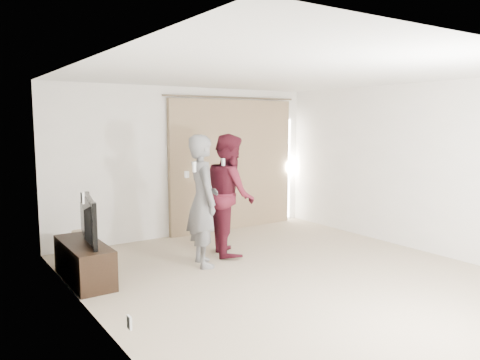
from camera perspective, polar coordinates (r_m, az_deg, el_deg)
name	(u,v)px	position (r m, az deg, el deg)	size (l,w,h in m)	color
floor	(287,275)	(6.30, 5.70, -11.44)	(5.50, 5.50, 0.00)	#C8AF96
wall_back	(188,162)	(8.31, -6.38, 2.23)	(5.00, 0.04, 2.60)	white
wall_left	(92,194)	(4.83, -17.62, -1.60)	(0.04, 5.50, 2.60)	white
ceiling	(289,73)	(6.00, 6.01, 12.79)	(5.00, 5.50, 0.01)	white
curtain	(233,165)	(8.71, -0.82, 1.87)	(2.80, 0.11, 2.46)	tan
tv_console	(84,262)	(6.31, -18.48, -9.43)	(0.44, 1.27, 0.49)	black
tv	(82,220)	(6.18, -18.68, -4.67)	(1.01, 0.13, 0.58)	black
scratching_post	(79,249)	(7.16, -19.02, -7.99)	(0.34, 0.34, 0.46)	tan
person_man	(203,201)	(6.50, -4.57, -2.53)	(0.58, 0.75, 1.83)	slate
person_woman	(230,194)	(7.06, -1.23, -1.74)	(0.96, 1.07, 1.83)	#521421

